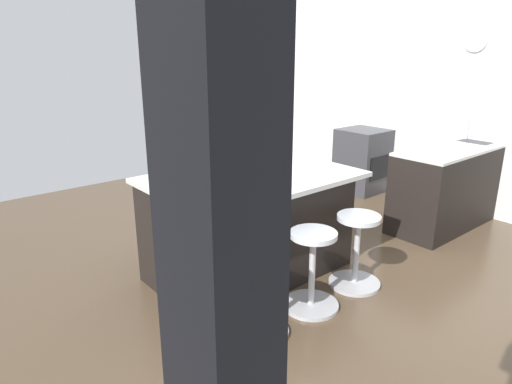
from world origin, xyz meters
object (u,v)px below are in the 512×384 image
object	(u,v)px
stool_middle	(312,272)
stool_near_camera	(258,296)
oven_range	(362,160)
apple_red	(258,171)
kitchen_island	(249,224)
stool_by_window	(356,253)
cutting_board	(254,175)
apple_yellow	(252,168)

from	to	relation	value
stool_middle	stool_near_camera	world-z (taller)	same
oven_range	apple_red	xyz separation A→B (m)	(2.80, 1.04, 0.55)
kitchen_island	stool_by_window	bearing A→B (deg)	125.19
cutting_board	apple_yellow	world-z (taller)	apple_yellow
stool_near_camera	apple_yellow	xyz separation A→B (m)	(-0.56, -0.75, 0.68)
cutting_board	apple_yellow	bearing A→B (deg)	-113.33
cutting_board	oven_range	bearing A→B (deg)	-160.82
oven_range	stool_near_camera	xyz separation A→B (m)	(3.32, 1.66, -0.14)
stool_middle	stool_near_camera	size ratio (longest dim) A/B	1.00
stool_by_window	stool_middle	xyz separation A→B (m)	(0.54, 0.00, 0.00)
kitchen_island	oven_range	bearing A→B (deg)	-162.20
apple_yellow	kitchen_island	bearing A→B (deg)	-59.52
oven_range	stool_middle	xyz separation A→B (m)	(2.78, 1.66, -0.14)
kitchen_island	apple_yellow	size ratio (longest dim) A/B	22.70
stool_near_camera	apple_red	xyz separation A→B (m)	(-0.52, -0.62, 0.68)
oven_range	kitchen_island	world-z (taller)	kitchen_island
kitchen_island	cutting_board	xyz separation A→B (m)	(0.01, 0.08, 0.47)
cutting_board	apple_yellow	distance (m)	0.08
stool_near_camera	cutting_board	xyz separation A→B (m)	(-0.53, -0.69, 0.63)
oven_range	apple_yellow	size ratio (longest dim) A/B	11.42
cutting_board	kitchen_island	bearing A→B (deg)	-96.88
oven_range	cutting_board	distance (m)	2.99
stool_by_window	stool_near_camera	xyz separation A→B (m)	(1.09, 0.00, 0.00)
cutting_board	stool_near_camera	bearing A→B (deg)	52.38
cutting_board	apple_yellow	size ratio (longest dim) A/B	4.72
stool_by_window	apple_yellow	distance (m)	1.14
stool_middle	apple_red	bearing A→B (deg)	-88.15
kitchen_island	apple_red	bearing A→B (deg)	82.59
stool_near_camera	apple_red	distance (m)	1.06
oven_range	stool_near_camera	distance (m)	3.71
stool_middle	cutting_board	world-z (taller)	cutting_board
oven_range	apple_yellow	world-z (taller)	apple_yellow
stool_by_window	stool_near_camera	world-z (taller)	same
stool_near_camera	cutting_board	distance (m)	1.08
oven_range	stool_by_window	bearing A→B (deg)	36.65
kitchen_island	stool_near_camera	xyz separation A→B (m)	(0.54, 0.77, -0.17)
stool_by_window	stool_middle	bearing A→B (deg)	0.00
cutting_board	apple_red	distance (m)	0.09
stool_middle	stool_near_camera	xyz separation A→B (m)	(0.54, 0.00, 0.00)
apple_yellow	apple_red	world-z (taller)	apple_red
stool_near_camera	apple_yellow	distance (m)	1.15
oven_range	stool_middle	size ratio (longest dim) A/B	1.37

